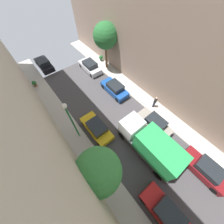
# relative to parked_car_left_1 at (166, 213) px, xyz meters

# --- Properties ---
(ground) EXTENTS (32.00, 32.00, 0.00)m
(ground) POSITION_rel_parked_car_left_1_xyz_m (2.70, 6.15, -0.72)
(ground) COLOR #423F42
(sidewalk_left) EXTENTS (2.00, 44.00, 0.15)m
(sidewalk_left) POSITION_rel_parked_car_left_1_xyz_m (-2.30, 6.15, -0.64)
(sidewalk_left) COLOR #B7B2A8
(sidewalk_left) RESTS_ON ground
(sidewalk_right) EXTENTS (2.00, 44.00, 0.15)m
(sidewalk_right) POSITION_rel_parked_car_left_1_xyz_m (7.70, 6.15, -0.64)
(sidewalk_right) COLOR #B7B2A8
(sidewalk_right) RESTS_ON ground
(building_right) EXTENTS (6.00, 44.00, 14.42)m
(building_right) POSITION_rel_parked_car_left_1_xyz_m (11.70, 6.15, 6.49)
(building_right) COLOR gray
(building_right) RESTS_ON ground
(parked_car_left_1) EXTENTS (1.78, 4.20, 1.57)m
(parked_car_left_1) POSITION_rel_parked_car_left_1_xyz_m (0.00, 0.00, 0.00)
(parked_car_left_1) COLOR red
(parked_car_left_1) RESTS_ON ground
(parked_car_left_2) EXTENTS (1.78, 4.20, 1.57)m
(parked_car_left_2) POSITION_rel_parked_car_left_1_xyz_m (0.00, 9.54, 0.00)
(parked_car_left_2) COLOR gold
(parked_car_left_2) RESTS_ON ground
(parked_car_left_3) EXTENTS (1.78, 4.20, 1.57)m
(parked_car_left_3) POSITION_rel_parked_car_left_1_xyz_m (0.00, 24.23, 0.00)
(parked_car_left_3) COLOR black
(parked_car_left_3) RESTS_ON ground
(parked_car_right_1) EXTENTS (1.78, 4.20, 1.57)m
(parked_car_right_1) POSITION_rel_parked_car_left_1_xyz_m (5.40, -0.23, 0.00)
(parked_car_right_1) COLOR maroon
(parked_car_right_1) RESTS_ON ground
(parked_car_right_2) EXTENTS (1.78, 4.20, 1.57)m
(parked_car_right_2) POSITION_rel_parked_car_left_1_xyz_m (5.40, 5.93, 0.00)
(parked_car_right_2) COLOR gray
(parked_car_right_2) RESTS_ON ground
(parked_car_right_3) EXTENTS (1.78, 4.20, 1.57)m
(parked_car_right_3) POSITION_rel_parked_car_left_1_xyz_m (5.40, 12.94, 0.00)
(parked_car_right_3) COLOR #194799
(parked_car_right_3) RESTS_ON ground
(parked_car_right_4) EXTENTS (1.78, 4.20, 1.57)m
(parked_car_right_4) POSITION_rel_parked_car_left_1_xyz_m (5.40, 19.07, 0.00)
(parked_car_right_4) COLOR silver
(parked_car_right_4) RESTS_ON ground
(delivery_truck) EXTENTS (2.26, 6.60, 3.38)m
(delivery_truck) POSITION_rel_parked_car_left_1_xyz_m (2.70, 4.38, 1.07)
(delivery_truck) COLOR #4C4C51
(delivery_truck) RESTS_ON ground
(pedestrian) EXTENTS (0.40, 0.36, 1.72)m
(pedestrian) POSITION_rel_parked_car_left_1_xyz_m (7.64, 7.81, 0.35)
(pedestrian) COLOR #2D334C
(pedestrian) RESTS_ON sidewalk_right
(street_tree_1) EXTENTS (3.35, 3.35, 6.54)m
(street_tree_1) POSITION_rel_parked_car_left_1_xyz_m (7.86, 17.94, 4.26)
(street_tree_1) COLOR brown
(street_tree_1) RESTS_ON sidewalk_right
(street_tree_2) EXTENTS (3.13, 3.13, 6.11)m
(street_tree_2) POSITION_rel_parked_car_left_1_xyz_m (-2.51, 5.13, 3.94)
(street_tree_2) COLOR brown
(street_tree_2) RESTS_ON sidewalk_left
(potted_plant_2) EXTENTS (0.58, 0.58, 0.86)m
(potted_plant_2) POSITION_rel_parked_car_left_1_xyz_m (-2.81, 21.00, -0.12)
(potted_plant_2) COLOR brown
(potted_plant_2) RESTS_ON sidewalk_left
(potted_plant_4) EXTENTS (0.68, 0.68, 0.90)m
(potted_plant_4) POSITION_rel_parked_car_left_1_xyz_m (8.20, 19.93, -0.08)
(potted_plant_4) COLOR slate
(potted_plant_4) RESTS_ON sidewalk_right
(lamp_post) EXTENTS (0.44, 0.44, 5.76)m
(lamp_post) POSITION_rel_parked_car_left_1_xyz_m (-1.90, 10.28, 3.20)
(lamp_post) COLOR #26723F
(lamp_post) RESTS_ON sidewalk_left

